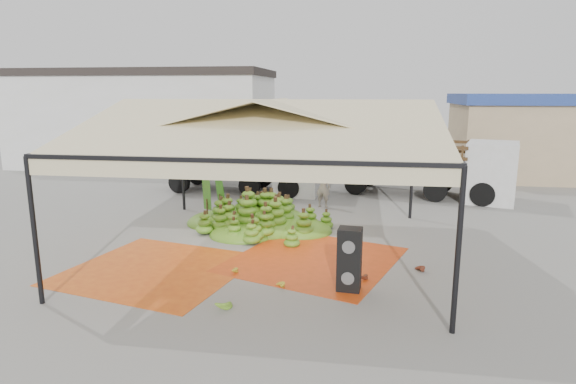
# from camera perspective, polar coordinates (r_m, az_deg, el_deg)

# --- Properties ---
(ground) EXTENTS (90.00, 90.00, 0.00)m
(ground) POSITION_cam_1_polar(r_m,az_deg,el_deg) (13.12, -1.87, -6.87)
(ground) COLOR slate
(ground) RESTS_ON ground
(canopy_tent) EXTENTS (8.10, 8.10, 4.00)m
(canopy_tent) POSITION_cam_1_polar(r_m,az_deg,el_deg) (12.46, -1.97, 7.66)
(canopy_tent) COLOR black
(canopy_tent) RESTS_ON ground
(building_white) EXTENTS (14.30, 6.30, 5.40)m
(building_white) POSITION_cam_1_polar(r_m,az_deg,el_deg) (28.99, -16.58, 8.39)
(building_white) COLOR silver
(building_white) RESTS_ON ground
(building_tan) EXTENTS (6.30, 5.30, 4.10)m
(building_tan) POSITION_cam_1_polar(r_m,az_deg,el_deg) (26.45, 25.76, 6.04)
(building_tan) COLOR tan
(building_tan) RESTS_ON ground
(tarp_left) EXTENTS (4.72, 4.58, 0.01)m
(tarp_left) POSITION_cam_1_polar(r_m,az_deg,el_deg) (12.16, -15.23, -8.82)
(tarp_left) COLOR #D25B13
(tarp_left) RESTS_ON ground
(tarp_right) EXTENTS (4.94, 5.05, 0.01)m
(tarp_right) POSITION_cam_1_polar(r_m,az_deg,el_deg) (12.41, 3.11, -7.97)
(tarp_right) COLOR #CC4113
(tarp_right) RESTS_ON ground
(banana_heap) EXTENTS (6.03, 5.50, 1.06)m
(banana_heap) POSITION_cam_1_polar(r_m,az_deg,el_deg) (15.06, -3.33, -2.31)
(banana_heap) COLOR #3C831B
(banana_heap) RESTS_ON ground
(hand_yellow_a) EXTENTS (0.43, 0.38, 0.17)m
(hand_yellow_a) POSITION_cam_1_polar(r_m,az_deg,el_deg) (11.59, -6.67, -9.07)
(hand_yellow_a) COLOR gold
(hand_yellow_a) RESTS_ON ground
(hand_yellow_b) EXTENTS (0.51, 0.48, 0.18)m
(hand_yellow_b) POSITION_cam_1_polar(r_m,az_deg,el_deg) (10.67, -1.21, -10.84)
(hand_yellow_b) COLOR gold
(hand_yellow_b) RESTS_ON ground
(hand_red_a) EXTENTS (0.49, 0.45, 0.19)m
(hand_red_a) POSITION_cam_1_polar(r_m,az_deg,el_deg) (11.28, 8.64, -9.70)
(hand_red_a) COLOR #501F12
(hand_red_a) RESTS_ON ground
(hand_red_b) EXTENTS (0.55, 0.49, 0.21)m
(hand_red_b) POSITION_cam_1_polar(r_m,az_deg,el_deg) (11.95, 15.06, -8.66)
(hand_red_b) COLOR #602816
(hand_red_b) RESTS_ON ground
(hand_green) EXTENTS (0.65, 0.63, 0.23)m
(hand_green) POSITION_cam_1_polar(r_m,az_deg,el_deg) (9.87, -7.79, -12.77)
(hand_green) COLOR #47801A
(hand_green) RESTS_ON ground
(hanging_bunches) EXTENTS (4.74, 0.24, 0.20)m
(hanging_bunches) POSITION_cam_1_polar(r_m,az_deg,el_deg) (11.51, -0.19, 3.92)
(hanging_bunches) COLOR #427117
(hanging_bunches) RESTS_ON ground
(speaker_stack) EXTENTS (0.54, 0.48, 1.38)m
(speaker_stack) POSITION_cam_1_polar(r_m,az_deg,el_deg) (10.45, 7.29, -7.93)
(speaker_stack) COLOR black
(speaker_stack) RESTS_ON ground
(banana_leaves) EXTENTS (0.96, 1.36, 3.70)m
(banana_leaves) POSITION_cam_1_polar(r_m,az_deg,el_deg) (15.88, -8.05, -3.65)
(banana_leaves) COLOR #327820
(banana_leaves) RESTS_ON ground
(vendor) EXTENTS (0.62, 0.48, 1.50)m
(vendor) POSITION_cam_1_polar(r_m,az_deg,el_deg) (17.76, 4.17, 0.57)
(vendor) COLOR gray
(vendor) RESTS_ON ground
(truck_left) EXTENTS (6.64, 2.67, 2.23)m
(truck_left) POSITION_cam_1_polar(r_m,az_deg,el_deg) (20.53, -4.52, 3.87)
(truck_left) COLOR #452917
(truck_left) RESTS_ON ground
(truck_right) EXTENTS (7.08, 4.07, 2.30)m
(truck_right) POSITION_cam_1_polar(r_m,az_deg,el_deg) (20.37, 16.87, 3.45)
(truck_right) COLOR #462C17
(truck_right) RESTS_ON ground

